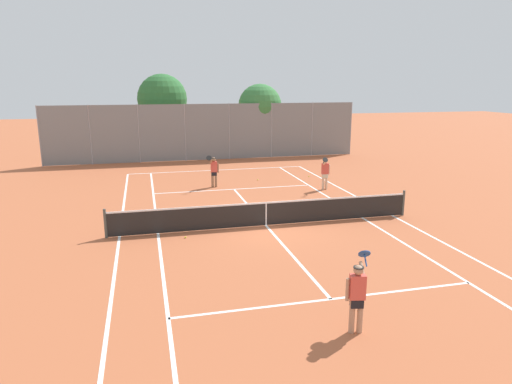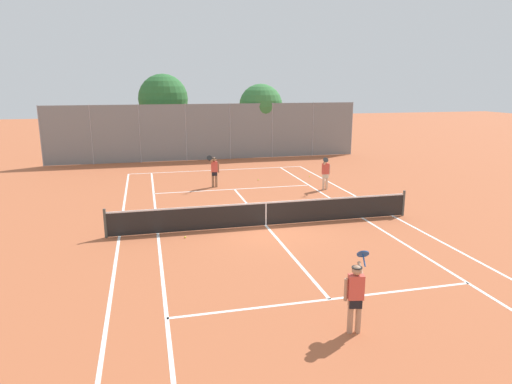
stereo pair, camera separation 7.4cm
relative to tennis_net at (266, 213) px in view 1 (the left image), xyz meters
name	(u,v)px [view 1 (the left image)]	position (x,y,z in m)	size (l,w,h in m)	color
ground_plane	(266,226)	(0.00, 0.00, -0.51)	(120.00, 120.00, 0.00)	#B25B38
court_line_markings	(266,225)	(0.00, 0.00, -0.51)	(11.10, 23.90, 0.01)	white
tennis_net	(266,213)	(0.00, 0.00, 0.00)	(12.00, 0.10, 1.07)	#474C47
player_near_side	(357,294)	(-0.10, -8.00, 0.42)	(0.77, 0.71, 1.77)	tan
player_far_left	(214,170)	(-0.92, 7.17, 0.42)	(0.73, 0.72, 1.77)	#936B4C
player_far_right	(325,172)	(4.58, 5.23, 0.42)	(0.64, 0.75, 1.77)	beige
loose_tennis_ball_0	(185,237)	(-3.19, -0.73, -0.48)	(0.07, 0.07, 0.07)	#D1DB33
loose_tennis_ball_1	(258,180)	(1.74, 8.26, -0.48)	(0.07, 0.07, 0.07)	#D1DB33
loose_tennis_ball_2	(306,208)	(2.39, 2.01, -0.48)	(0.07, 0.07, 0.07)	#D1DB33
loose_tennis_ball_3	(309,176)	(4.92, 8.46, -0.48)	(0.07, 0.07, 0.07)	#D1DB33
back_fence	(207,132)	(0.00, 16.02, 1.49)	(22.22, 0.08, 3.99)	gray
tree_behind_left	(163,100)	(-2.89, 19.03, 3.61)	(3.68, 3.68, 6.08)	brown
tree_behind_right	(261,107)	(4.34, 17.61, 3.12)	(3.27, 3.27, 5.35)	brown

